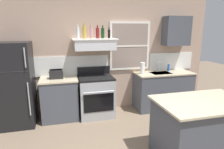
# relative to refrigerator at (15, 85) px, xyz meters

# --- Properties ---
(back_wall) EXTENTS (5.40, 0.11, 2.70)m
(back_wall) POSITION_rel_refrigerator_xyz_m (1.93, 0.39, 0.50)
(back_wall) COLOR tan
(back_wall) RESTS_ON ground_plane
(refrigerator) EXTENTS (0.70, 0.72, 1.70)m
(refrigerator) POSITION_rel_refrigerator_xyz_m (0.00, 0.00, 0.00)
(refrigerator) COLOR black
(refrigerator) RESTS_ON ground_plane
(counter_left_of_stove) EXTENTS (0.79, 0.63, 0.91)m
(counter_left_of_stove) POSITION_rel_refrigerator_xyz_m (0.85, 0.06, -0.39)
(counter_left_of_stove) COLOR #474C56
(counter_left_of_stove) RESTS_ON ground_plane
(toaster) EXTENTS (0.30, 0.20, 0.19)m
(toaster) POSITION_rel_refrigerator_xyz_m (0.81, 0.10, 0.16)
(toaster) COLOR black
(toaster) RESTS_ON counter_left_of_stove
(stove_range) EXTENTS (0.76, 0.69, 1.09)m
(stove_range) POSITION_rel_refrigerator_xyz_m (1.65, 0.02, -0.38)
(stove_range) COLOR #9EA0A5
(stove_range) RESTS_ON ground_plane
(range_hood_shelf) EXTENTS (0.96, 0.52, 0.24)m
(range_hood_shelf) POSITION_rel_refrigerator_xyz_m (1.65, 0.12, 0.77)
(range_hood_shelf) COLOR silver
(bottle_clear_tall) EXTENTS (0.06, 0.06, 0.30)m
(bottle_clear_tall) POSITION_rel_refrigerator_xyz_m (1.30, 0.09, 1.02)
(bottle_clear_tall) COLOR silver
(bottle_clear_tall) RESTS_ON range_hood_shelf
(bottle_champagne_gold_foil) EXTENTS (0.08, 0.08, 0.32)m
(bottle_champagne_gold_foil) POSITION_rel_refrigerator_xyz_m (1.44, 0.13, 1.03)
(bottle_champagne_gold_foil) COLOR #B29333
(bottle_champagne_gold_foil) RESTS_ON range_hood_shelf
(bottle_rose_pink) EXTENTS (0.07, 0.07, 0.29)m
(bottle_rose_pink) POSITION_rel_refrigerator_xyz_m (1.58, 0.10, 1.02)
(bottle_rose_pink) COLOR #C67F84
(bottle_rose_pink) RESTS_ON range_hood_shelf
(bottle_red_label_wine) EXTENTS (0.07, 0.07, 0.28)m
(bottle_red_label_wine) POSITION_rel_refrigerator_xyz_m (1.73, 0.14, 1.01)
(bottle_red_label_wine) COLOR maroon
(bottle_red_label_wine) RESTS_ON range_hood_shelf
(bottle_dark_green_wine) EXTENTS (0.07, 0.07, 0.28)m
(bottle_dark_green_wine) POSITION_rel_refrigerator_xyz_m (1.85, 0.18, 1.01)
(bottle_dark_green_wine) COLOR #143819
(bottle_dark_green_wine) RESTS_ON range_hood_shelf
(bottle_balsamic_dark) EXTENTS (0.06, 0.06, 0.23)m
(bottle_balsamic_dark) POSITION_rel_refrigerator_xyz_m (1.98, 0.13, 0.99)
(bottle_balsamic_dark) COLOR black
(bottle_balsamic_dark) RESTS_ON range_hood_shelf
(counter_right_with_sink) EXTENTS (1.43, 0.63, 0.91)m
(counter_right_with_sink) POSITION_rel_refrigerator_xyz_m (3.35, 0.06, -0.39)
(counter_right_with_sink) COLOR #474C56
(counter_right_with_sink) RESTS_ON ground_plane
(sink_faucet) EXTENTS (0.03, 0.17, 0.28)m
(sink_faucet) POSITION_rel_refrigerator_xyz_m (3.25, 0.16, 0.24)
(sink_faucet) COLOR silver
(sink_faucet) RESTS_ON counter_right_with_sink
(paper_towel_roll) EXTENTS (0.11, 0.11, 0.27)m
(paper_towel_roll) POSITION_rel_refrigerator_xyz_m (2.78, 0.06, 0.20)
(paper_towel_roll) COLOR white
(paper_towel_roll) RESTS_ON counter_right_with_sink
(dish_soap_bottle) EXTENTS (0.06, 0.06, 0.18)m
(dish_soap_bottle) POSITION_rel_refrigerator_xyz_m (3.53, 0.16, 0.15)
(dish_soap_bottle) COLOR blue
(dish_soap_bottle) RESTS_ON counter_right_with_sink
(kitchen_island) EXTENTS (1.40, 0.90, 0.91)m
(kitchen_island) POSITION_rel_refrigerator_xyz_m (2.94, -1.85, -0.39)
(kitchen_island) COLOR #474C56
(kitchen_island) RESTS_ON ground_plane
(upper_cabinet_right) EXTENTS (0.64, 0.32, 0.70)m
(upper_cabinet_right) POSITION_rel_refrigerator_xyz_m (3.70, 0.20, 1.05)
(upper_cabinet_right) COLOR #474C56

